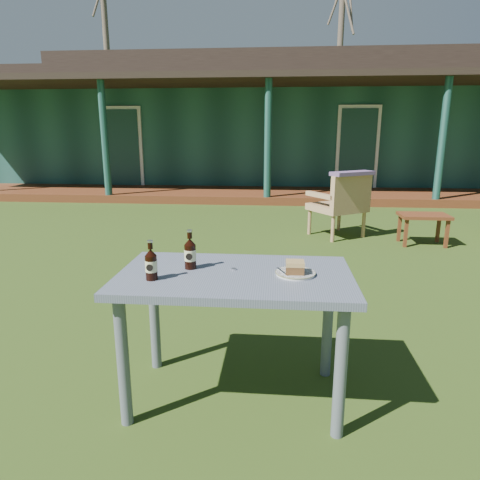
# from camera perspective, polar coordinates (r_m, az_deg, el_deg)

# --- Properties ---
(ground) EXTENTS (80.00, 80.00, 0.00)m
(ground) POSITION_cam_1_polar(r_m,az_deg,el_deg) (3.95, 1.68, -6.91)
(ground) COLOR #334916
(pavilion) EXTENTS (15.80, 8.30, 3.45)m
(pavilion) POSITION_cam_1_polar(r_m,az_deg,el_deg) (13.07, 4.29, 15.05)
(pavilion) COLOR #1B483F
(pavilion) RESTS_ON ground
(tree_left) EXTENTS (0.28, 0.28, 10.50)m
(tree_left) POSITION_cam_1_polar(r_m,az_deg,el_deg) (23.03, -17.34, 23.25)
(tree_left) COLOR brown
(tree_left) RESTS_ON ground
(tree_mid) EXTENTS (0.28, 0.28, 9.50)m
(tree_mid) POSITION_cam_1_polar(r_m,az_deg,el_deg) (22.60, 13.11, 22.41)
(tree_mid) COLOR brown
(tree_mid) RESTS_ON ground
(cafe_table) EXTENTS (1.20, 0.70, 0.72)m
(cafe_table) POSITION_cam_1_polar(r_m,az_deg,el_deg) (2.24, -0.68, -6.90)
(cafe_table) COLOR slate
(cafe_table) RESTS_ON ground
(plate) EXTENTS (0.20, 0.20, 0.01)m
(plate) POSITION_cam_1_polar(r_m,az_deg,el_deg) (2.20, 7.40, -4.39)
(plate) COLOR silver
(plate) RESTS_ON cafe_table
(cake_slice) EXTENTS (0.09, 0.09, 0.06)m
(cake_slice) POSITION_cam_1_polar(r_m,az_deg,el_deg) (2.17, 7.33, -3.58)
(cake_slice) COLOR #54351A
(cake_slice) RESTS_ON plate
(fork) EXTENTS (0.06, 0.13, 0.00)m
(fork) POSITION_cam_1_polar(r_m,az_deg,el_deg) (2.18, 5.70, -4.25)
(fork) COLOR silver
(fork) RESTS_ON plate
(cola_bottle_near) EXTENTS (0.06, 0.06, 0.21)m
(cola_bottle_near) POSITION_cam_1_polar(r_m,az_deg,el_deg) (2.27, -6.66, -1.76)
(cola_bottle_near) COLOR black
(cola_bottle_near) RESTS_ON cafe_table
(cola_bottle_far) EXTENTS (0.06, 0.06, 0.20)m
(cola_bottle_far) POSITION_cam_1_polar(r_m,az_deg,el_deg) (2.13, -11.76, -3.16)
(cola_bottle_far) COLOR black
(cola_bottle_far) RESTS_ON cafe_table
(bottle_cap) EXTENTS (0.03, 0.03, 0.01)m
(bottle_cap) POSITION_cam_1_polar(r_m,az_deg,el_deg) (2.26, -0.83, -3.89)
(bottle_cap) COLOR silver
(bottle_cap) RESTS_ON cafe_table
(armchair_left) EXTENTS (0.87, 0.86, 0.87)m
(armchair_left) POSITION_cam_1_polar(r_m,az_deg,el_deg) (6.02, 13.39, 4.93)
(armchair_left) COLOR tan
(armchair_left) RESTS_ON ground
(floral_throw) EXTENTS (0.63, 0.51, 0.05)m
(floral_throw) POSITION_cam_1_polar(r_m,az_deg,el_deg) (5.84, 14.77, 8.60)
(floral_throw) COLOR #6B4E7B
(floral_throw) RESTS_ON armchair_left
(side_table) EXTENTS (0.60, 0.40, 0.40)m
(side_table) POSITION_cam_1_polar(r_m,az_deg,el_deg) (5.96, 23.29, 2.62)
(side_table) COLOR #5E2E16
(side_table) RESTS_ON ground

